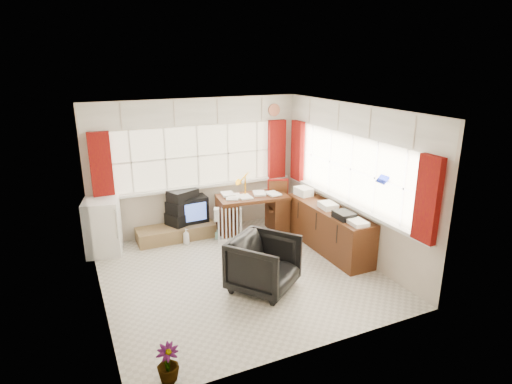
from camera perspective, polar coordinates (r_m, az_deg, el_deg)
ground at (r=6.72m, az=-2.13°, el=-10.81°), size 4.00×4.00×0.00m
room_walls at (r=6.15m, az=-2.29°, el=1.59°), size 4.00×4.00×4.00m
window_back at (r=8.06m, az=-7.56°, el=1.22°), size 3.70×0.12×3.60m
window_right at (r=7.25m, az=12.10°, el=-0.90°), size 0.12×3.70×3.60m
curtains at (r=7.35m, az=1.61°, el=3.87°), size 3.83×3.83×1.15m
overhead_cabinets at (r=7.27m, az=1.87°, el=10.11°), size 3.98×3.98×0.48m
desk at (r=8.00m, az=-0.46°, el=-2.76°), size 1.35×0.77×0.78m
desk_lamp at (r=7.86m, az=-1.45°, el=1.68°), size 0.18×0.16×0.43m
task_chair at (r=8.20m, az=2.98°, el=-1.53°), size 0.53×0.54×0.97m
office_chair at (r=6.14m, az=1.03°, el=-9.56°), size 1.19×1.20×0.79m
radiator at (r=7.66m, az=-3.50°, el=-4.92°), size 0.47×0.32×0.66m
credenza at (r=7.47m, az=9.59°, el=-4.75°), size 0.50×2.00×0.85m
file_tray at (r=6.90m, az=11.65°, el=-3.06°), size 0.26×0.33×0.11m
tv_bench at (r=8.00m, az=-10.61°, el=-5.32°), size 1.40×0.50×0.25m
crt_tv at (r=8.10m, az=-8.64°, el=-2.13°), size 0.55×0.53×0.49m
hifi_stack at (r=8.00m, az=-9.68°, el=-2.02°), size 0.71×0.60×0.64m
mini_fridge at (r=7.62m, az=-19.75°, el=-4.43°), size 0.66×0.67×0.94m
spray_bottle_a at (r=7.73m, az=-9.29°, el=-5.88°), size 0.15×0.15×0.29m
spray_bottle_b at (r=7.91m, az=-5.19°, el=-5.63°), size 0.10×0.10×0.17m
flower_vase at (r=4.77m, az=-11.68°, el=-21.47°), size 0.30×0.30×0.42m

